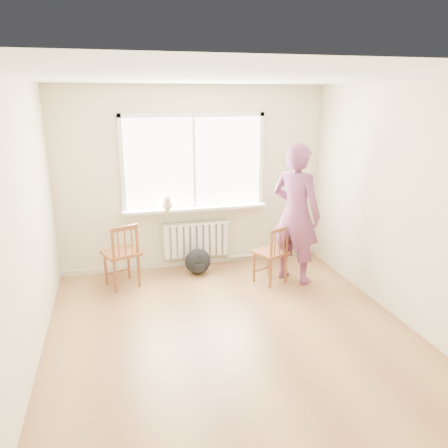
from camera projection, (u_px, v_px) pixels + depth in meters
floor at (234, 337)px, 4.77m from camera, size 4.50×4.50×0.00m
ceiling at (236, 77)px, 4.01m from camera, size 4.50×4.50×0.00m
back_wall at (194, 179)px, 6.48m from camera, size 4.00×0.01×2.70m
window at (194, 158)px, 6.37m from camera, size 2.12×0.05×1.42m
windowsill at (196, 208)px, 6.50m from camera, size 2.15×0.22×0.04m
radiator at (196, 239)px, 6.65m from camera, size 1.00×0.12×0.55m
heating_pipe at (272, 253)px, 7.08m from camera, size 1.40×0.04×0.04m
baseboard at (196, 262)px, 6.84m from camera, size 4.00×0.03×0.08m
chair_left at (123, 256)px, 5.91m from camera, size 0.57×0.56×0.91m
chair_right at (273, 255)px, 6.05m from camera, size 0.55×0.54×0.84m
person at (296, 214)px, 6.00m from camera, size 0.81×0.85×1.95m
cat at (167, 203)px, 6.28m from camera, size 0.18×0.38×0.25m
backpack at (198, 261)px, 6.44m from camera, size 0.43×0.36×0.38m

